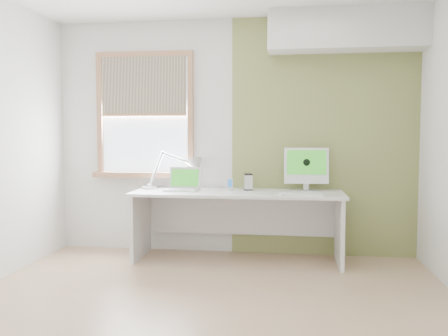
% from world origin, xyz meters
% --- Properties ---
extents(room, '(4.04, 3.54, 2.64)m').
position_xyz_m(room, '(0.00, 0.00, 1.30)').
color(room, tan).
rests_on(room, ground).
extents(accent_wall, '(2.00, 0.02, 2.60)m').
position_xyz_m(accent_wall, '(1.00, 1.74, 1.30)').
color(accent_wall, '#83914D').
rests_on(accent_wall, room).
extents(soffit, '(1.60, 0.40, 0.42)m').
position_xyz_m(soffit, '(1.20, 1.57, 2.40)').
color(soffit, white).
rests_on(soffit, room).
extents(window, '(1.20, 0.14, 1.42)m').
position_xyz_m(window, '(-1.00, 1.71, 1.54)').
color(window, '#A56F4C').
rests_on(window, room).
extents(desk, '(2.20, 0.70, 0.73)m').
position_xyz_m(desk, '(0.10, 1.44, 0.53)').
color(desk, silver).
rests_on(desk, room).
extents(desk_lamp, '(0.76, 0.35, 0.42)m').
position_xyz_m(desk_lamp, '(-0.49, 1.59, 0.95)').
color(desk_lamp, silver).
rests_on(desk_lamp, desk).
extents(laptop, '(0.36, 0.29, 0.24)m').
position_xyz_m(laptop, '(-0.49, 1.43, 0.79)').
color(laptop, silver).
rests_on(laptop, desk).
extents(phone_dock, '(0.08, 0.08, 0.13)m').
position_xyz_m(phone_dock, '(0.01, 1.47, 0.77)').
color(phone_dock, silver).
rests_on(phone_dock, desk).
extents(external_drive, '(0.11, 0.15, 0.18)m').
position_xyz_m(external_drive, '(0.19, 1.55, 0.82)').
color(external_drive, silver).
rests_on(external_drive, desk).
extents(imac, '(0.47, 0.16, 0.46)m').
position_xyz_m(imac, '(0.81, 1.55, 0.99)').
color(imac, silver).
rests_on(imac, desk).
extents(keyboard, '(0.45, 0.14, 0.02)m').
position_xyz_m(keyboard, '(0.74, 1.16, 0.74)').
color(keyboard, white).
rests_on(keyboard, desk).
extents(mouse, '(0.09, 0.12, 0.03)m').
position_xyz_m(mouse, '(0.59, 1.14, 0.75)').
color(mouse, white).
rests_on(mouse, desk).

